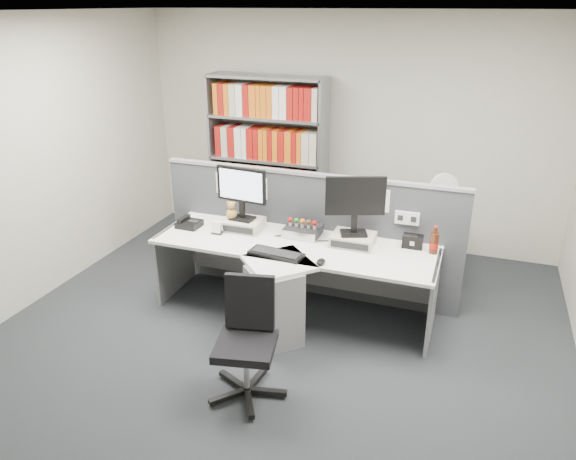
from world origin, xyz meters
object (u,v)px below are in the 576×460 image
at_px(monitor_right, 355,201).
at_px(cola_bottle, 434,243).
at_px(desk_fan, 444,190).
at_px(mouse, 321,262).
at_px(shelving_unit, 268,162).
at_px(desktop_pc, 303,231).
at_px(desk, 286,280).
at_px(desk_phone, 189,223).
at_px(speaker, 413,241).
at_px(filing_cabinet, 437,248).
at_px(desk_calendar, 217,229).
at_px(monitor_left, 241,189).
at_px(office_chair, 247,336).
at_px(keyboard, 276,254).

bearing_deg(monitor_right, cola_bottle, 4.60).
bearing_deg(desk_fan, mouse, -119.49).
relative_size(shelving_unit, desk_fan, 4.18).
bearing_deg(desktop_pc, desk, -91.72).
bearing_deg(monitor_right, desk_fan, 55.90).
distance_m(desktop_pc, mouse, 0.64).
relative_size(desktop_pc, desk_phone, 1.47).
height_order(speaker, filing_cabinet, speaker).
xyz_separation_m(desk_calendar, filing_cabinet, (1.97, 1.21, -0.42)).
bearing_deg(desk, speaker, 25.74).
bearing_deg(filing_cabinet, desk, -130.61).
bearing_deg(desk_calendar, monitor_left, 46.88).
height_order(desk_calendar, office_chair, office_chair).
distance_m(cola_bottle, filing_cabinet, 1.07).
xyz_separation_m(desk_calendar, shelving_unit, (-0.13, 1.66, 0.20)).
relative_size(desk_phone, speaker, 1.23).
xyz_separation_m(desktop_pc, office_chair, (0.03, -1.40, -0.28)).
bearing_deg(monitor_left, office_chair, -64.89).
distance_m(desk, desk_fan, 1.92).
distance_m(mouse, speaker, 0.91).
height_order(cola_bottle, shelving_unit, shelving_unit).
relative_size(keyboard, cola_bottle, 1.96).
xyz_separation_m(mouse, speaker, (0.68, 0.60, 0.04)).
relative_size(mouse, desk_fan, 0.24).
relative_size(speaker, filing_cabinet, 0.26).
xyz_separation_m(mouse, desk_phone, (-1.46, 0.35, 0.01)).
relative_size(keyboard, desk_calendar, 4.18).
xyz_separation_m(desk, desk_phone, (-1.11, 0.25, 0.30)).
bearing_deg(desk_phone, filing_cabinet, 26.42).
bearing_deg(cola_bottle, office_chair, -129.84).
xyz_separation_m(shelving_unit, office_chair, (0.95, -2.82, -0.49)).
relative_size(desk, desk_calendar, 21.76).
bearing_deg(cola_bottle, mouse, -148.04).
height_order(monitor_left, mouse, monitor_left).
height_order(cola_bottle, office_chair, cola_bottle).
bearing_deg(cola_bottle, desktop_pc, -179.78).
relative_size(cola_bottle, office_chair, 0.28).
xyz_separation_m(desk, shelving_unit, (-0.90, 1.85, 0.52)).
relative_size(desk_phone, office_chair, 0.25).
distance_m(monitor_left, keyboard, 0.79).
xyz_separation_m(monitor_left, office_chair, (0.63, -1.35, -0.65)).
xyz_separation_m(desktop_pc, desk_calendar, (-0.78, -0.24, 0.01)).
height_order(desk_calendar, speaker, speaker).
distance_m(desk_phone, desk_fan, 2.59).
bearing_deg(desktop_pc, mouse, -57.82).
relative_size(desktop_pc, keyboard, 0.66).
relative_size(keyboard, speaker, 2.75).
relative_size(keyboard, desk_phone, 2.23).
xyz_separation_m(desk, monitor_left, (-0.59, 0.38, 0.67)).
bearing_deg(keyboard, desk_calendar, 159.67).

